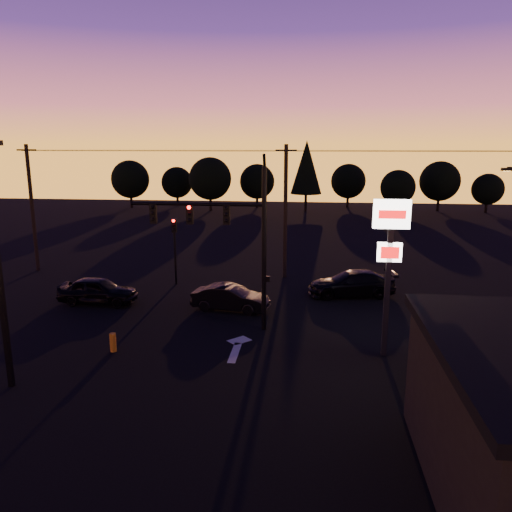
{
  "coord_description": "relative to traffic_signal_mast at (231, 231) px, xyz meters",
  "views": [
    {
      "loc": [
        3.67,
        -19.33,
        9.03
      ],
      "look_at": [
        1.0,
        5.0,
        3.5
      ],
      "focal_mm": 35.0,
      "sensor_mm": 36.0,
      "label": 1
    }
  ],
  "objects": [
    {
      "name": "tree_1",
      "position": [
        -15.9,
        49.01,
        -1.5
      ],
      "size": [
        4.54,
        4.54,
        5.71
      ],
      "color": "black",
      "rests_on": "ground"
    },
    {
      "name": "lane_arrow",
      "position": [
        0.6,
        -2.33,
        -4.93
      ],
      "size": [
        1.2,
        3.1,
        0.01
      ],
      "color": "beige",
      "rests_on": "ground"
    },
    {
      "name": "utility_pole_0",
      "position": [
        -15.9,
        10.01,
        -0.34
      ],
      "size": [
        1.4,
        0.26,
        9.0
      ],
      "color": "black",
      "rests_on": "ground"
    },
    {
      "name": "tree_8",
      "position": [
        27.1,
        46.01,
        -1.82
      ],
      "size": [
        4.12,
        4.12,
        5.19
      ],
      "color": "black",
      "rests_on": "ground"
    },
    {
      "name": "suv_parked",
      "position": [
        10.21,
        -5.7,
        -4.18
      ],
      "size": [
        4.18,
        5.99,
        1.52
      ],
      "primitive_type": "imported",
      "rotation": [
        0.0,
        0.0,
        0.34
      ],
      "color": "black",
      "rests_on": "ground"
    },
    {
      "name": "traffic_signal_mast",
      "position": [
        0.0,
        0.0,
        0.0
      ],
      "size": [
        6.79,
        0.52,
        8.58
      ],
      "color": "black",
      "rests_on": "ground"
    },
    {
      "name": "tree_4",
      "position": [
        3.1,
        45.01,
        0.99
      ],
      "size": [
        4.18,
        4.18,
        9.5
      ],
      "color": "black",
      "rests_on": "ground"
    },
    {
      "name": "car_left",
      "position": [
        -8.31,
        3.09,
        -4.17
      ],
      "size": [
        4.52,
        1.88,
        1.53
      ],
      "primitive_type": "imported",
      "rotation": [
        0.0,
        0.0,
        1.55
      ],
      "color": "black",
      "rests_on": "ground"
    },
    {
      "name": "pylon_sign",
      "position": [
        7.1,
        -2.49,
        -0.02
      ],
      "size": [
        1.5,
        0.28,
        6.8
      ],
      "color": "black",
      "rests_on": "ground"
    },
    {
      "name": "power_wires",
      "position": [
        2.1,
        10.01,
        3.63
      ],
      "size": [
        36.0,
        1.22,
        0.07
      ],
      "color": "black",
      "rests_on": "ground"
    },
    {
      "name": "tree_6",
      "position": [
        15.1,
        44.01,
        -1.5
      ],
      "size": [
        4.54,
        4.54,
        5.71
      ],
      "color": "black",
      "rests_on": "ground"
    },
    {
      "name": "car_right",
      "position": [
        6.34,
        6.2,
        -4.18
      ],
      "size": [
        5.52,
        2.99,
        1.52
      ],
      "primitive_type": "imported",
      "rotation": [
        0.0,
        0.0,
        -1.4
      ],
      "color": "black",
      "rests_on": "ground"
    },
    {
      "name": "car_mid",
      "position": [
        -0.52,
        2.74,
        -4.24
      ],
      "size": [
        4.43,
        2.15,
        1.4
      ],
      "primitive_type": "imported",
      "rotation": [
        0.0,
        0.0,
        1.41
      ],
      "color": "black",
      "rests_on": "ground"
    },
    {
      "name": "secondary_signal",
      "position": [
        -4.9,
        7.49,
        -2.07
      ],
      "size": [
        0.3,
        0.31,
        4.35
      ],
      "color": "black",
      "rests_on": "ground"
    },
    {
      "name": "tree_2",
      "position": [
        -9.9,
        44.01,
        -0.57
      ],
      "size": [
        5.77,
        5.78,
        7.26
      ],
      "color": "black",
      "rests_on": "ground"
    },
    {
      "name": "tree_3",
      "position": [
        -3.9,
        48.01,
        -1.19
      ],
      "size": [
        4.95,
        4.95,
        6.22
      ],
      "color": "black",
      "rests_on": "ground"
    },
    {
      "name": "utility_pole_1",
      "position": [
        2.1,
        10.01,
        -0.34
      ],
      "size": [
        1.4,
        0.26,
        9.0
      ],
      "color": "black",
      "rests_on": "ground"
    },
    {
      "name": "ground",
      "position": [
        0.1,
        -3.99,
        -4.94
      ],
      "size": [
        120.0,
        120.0,
        0.0
      ],
      "primitive_type": "plane",
      "color": "black",
      "rests_on": "ground"
    },
    {
      "name": "bollard",
      "position": [
        -4.8,
        -3.44,
        -4.51
      ],
      "size": [
        0.28,
        0.28,
        0.84
      ],
      "primitive_type": "cylinder",
      "color": "orange",
      "rests_on": "ground"
    },
    {
      "name": "tree_0",
      "position": [
        -21.9,
        46.01,
        -0.88
      ],
      "size": [
        5.36,
        5.36,
        6.74
      ],
      "color": "black",
      "rests_on": "ground"
    },
    {
      "name": "tree_7",
      "position": [
        21.1,
        47.01,
        -0.88
      ],
      "size": [
        5.36,
        5.36,
        6.74
      ],
      "color": "black",
      "rests_on": "ground"
    },
    {
      "name": "tree_5",
      "position": [
        9.1,
        50.01,
        -1.19
      ],
      "size": [
        4.95,
        4.95,
        6.22
      ],
      "color": "black",
      "rests_on": "ground"
    }
  ]
}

